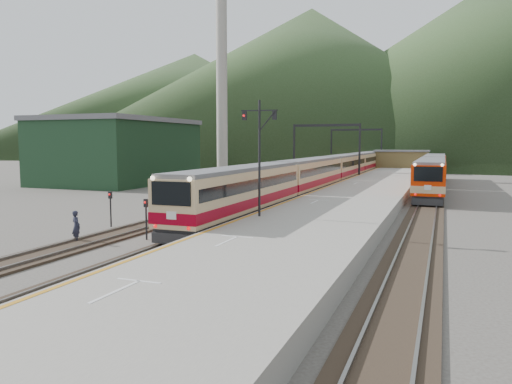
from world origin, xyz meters
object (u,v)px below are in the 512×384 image
at_px(main_train, 345,169).
at_px(signal_mast, 259,146).
at_px(worker, 76,226).
at_px(second_train, 433,173).

xyz_separation_m(main_train, signal_mast, (2.49, -40.34, 3.30)).
bearing_deg(worker, second_train, -89.62).
distance_m(second_train, worker, 43.51).
relative_size(main_train, signal_mast, 13.54).
relative_size(signal_mast, worker, 3.98).
relative_size(second_train, signal_mast, 5.43).
distance_m(main_train, second_train, 13.24).
distance_m(signal_mast, worker, 11.17).
distance_m(second_train, signal_mast, 35.11).
bearing_deg(worker, signal_mast, -119.58).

